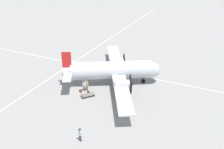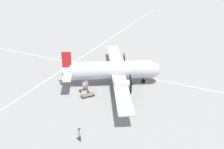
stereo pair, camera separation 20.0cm
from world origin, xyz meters
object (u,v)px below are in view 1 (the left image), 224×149
object	(u,v)px
baggage_cart	(88,95)
crew_foreground	(80,133)
passenger_boarding	(87,84)
airliner_main	(115,70)
suitcase_upright_spare	(88,92)
ramp_agent	(84,85)
suitcase_near_door	(81,91)

from	to	relation	value
baggage_cart	crew_foreground	bearing A→B (deg)	-116.01
passenger_boarding	airliner_main	bearing A→B (deg)	55.39
baggage_cart	suitcase_upright_spare	bearing A→B (deg)	61.58
crew_foreground	passenger_boarding	world-z (taller)	crew_foreground
airliner_main	passenger_boarding	size ratio (longest dim) A/B	13.72
crew_foreground	passenger_boarding	xyz separation A→B (m)	(-5.77, 11.73, -0.07)
crew_foreground	suitcase_upright_spare	xyz separation A→B (m)	(-4.91, 10.68, -0.86)
crew_foreground	ramp_agent	xyz separation A→B (m)	(-6.01, 11.35, 0.00)
ramp_agent	passenger_boarding	bearing A→B (deg)	57.82
ramp_agent	suitcase_upright_spare	bearing A→B (deg)	-30.67
ramp_agent	baggage_cart	world-z (taller)	ramp_agent
airliner_main	suitcase_near_door	distance (m)	6.82
crew_foreground	suitcase_near_door	distance (m)	12.45
airliner_main	baggage_cart	bearing A→B (deg)	-138.60
airliner_main	crew_foreground	bearing A→B (deg)	-110.00
ramp_agent	baggage_cart	bearing A→B (deg)	-44.12
airliner_main	ramp_agent	world-z (taller)	airliner_main
passenger_boarding	suitcase_upright_spare	distance (m)	1.57
passenger_boarding	ramp_agent	size ratio (longest dim) A/B	0.94
baggage_cart	ramp_agent	bearing A→B (deg)	84.71
suitcase_upright_spare	airliner_main	bearing A→B (deg)	65.45
crew_foreground	suitcase_near_door	xyz separation A→B (m)	(-6.36, 10.66, -0.92)
passenger_boarding	suitcase_upright_spare	bearing A→B (deg)	-46.93
baggage_cart	passenger_boarding	bearing A→B (deg)	72.54
airliner_main	passenger_boarding	distance (m)	5.40
airliner_main	passenger_boarding	world-z (taller)	airliner_main
airliner_main	suitcase_upright_spare	world-z (taller)	airliner_main
suitcase_near_door	baggage_cart	distance (m)	1.88
passenger_boarding	baggage_cart	distance (m)	2.24
passenger_boarding	ramp_agent	xyz separation A→B (m)	(-0.24, -0.38, 0.07)
airliner_main	crew_foreground	world-z (taller)	airliner_main
suitcase_near_door	baggage_cart	world-z (taller)	baggage_cart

